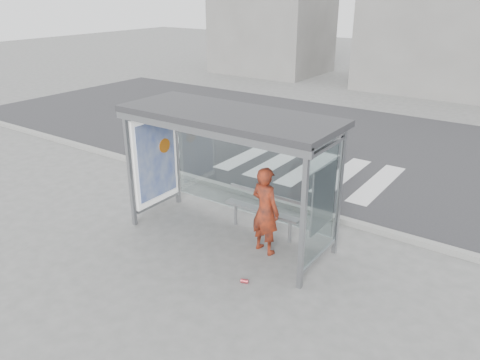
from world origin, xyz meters
name	(u,v)px	position (x,y,z in m)	size (l,w,h in m)	color
ground	(229,238)	(0.00, 0.00, 0.00)	(80.00, 80.00, 0.00)	#5F5F5D
road	(359,148)	(0.00, 7.00, 0.00)	(30.00, 10.00, 0.01)	#2C2C2F
curb	(278,202)	(0.00, 1.95, 0.06)	(30.00, 0.18, 0.12)	gray
crosswalk	(309,168)	(-0.50, 4.50, 0.00)	(4.55, 3.00, 0.00)	silver
bus_shelter	(214,141)	(-0.37, 0.06, 1.98)	(4.25, 1.65, 2.62)	gray
building_left	(273,20)	(-10.00, 18.00, 3.00)	(6.00, 5.00, 6.00)	slate
building_center	(452,38)	(0.00, 18.00, 2.50)	(8.00, 5.00, 5.00)	slate
person	(265,211)	(0.87, -0.02, 0.87)	(0.63, 0.41, 1.73)	#C35B12
bench	(262,210)	(0.44, 0.56, 0.53)	(1.71, 0.24, 0.88)	gray
soda_can	(245,281)	(1.16, -1.12, 0.04)	(0.07, 0.07, 0.13)	#E94451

